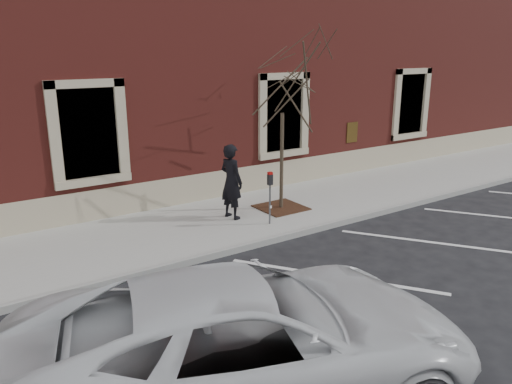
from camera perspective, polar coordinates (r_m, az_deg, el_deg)
ground at (r=11.82m, az=1.64°, el=-5.80°), size 120.00×120.00×0.00m
sidewalk_near at (r=13.16m, az=-2.82°, el=-3.14°), size 40.00×3.50×0.15m
curb_near at (r=11.76m, az=1.79°, el=-5.54°), size 40.00×0.12×0.15m
parking_stripes at (r=10.27m, az=8.93°, el=-9.51°), size 28.00×4.40×0.01m
building_civic at (r=17.83m, az=-13.43°, el=14.35°), size 40.00×8.62×8.00m
man at (r=12.79m, az=-2.83°, el=1.20°), size 0.60×0.79×1.95m
parking_meter at (r=12.33m, az=1.61°, el=0.44°), size 0.12×0.09×1.34m
tree_grate at (r=13.84m, az=2.87°, el=-1.77°), size 1.21×1.21×0.03m
sapling at (r=13.21m, az=3.08°, el=12.06°), size 2.86×2.86×4.76m
white_truck at (r=6.63m, az=-1.20°, el=-16.46°), size 6.59×4.46×1.68m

